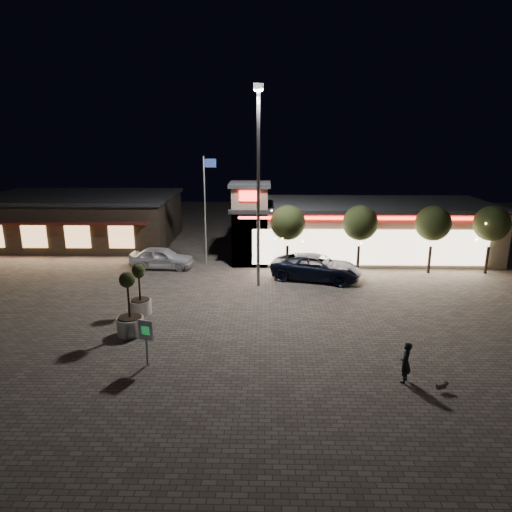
{
  "coord_description": "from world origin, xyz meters",
  "views": [
    {
      "loc": [
        2.46,
        -20.11,
        9.6
      ],
      "look_at": [
        1.9,
        6.0,
        2.53
      ],
      "focal_mm": 32.0,
      "sensor_mm": 36.0,
      "label": 1
    }
  ],
  "objects_px": {
    "white_sedan": "(162,258)",
    "pedestrian": "(406,362)",
    "valet_sign": "(146,334)",
    "pickup_truck": "(316,267)",
    "planter_left": "(140,299)",
    "planter_mid": "(130,315)"
  },
  "relations": [
    {
      "from": "white_sedan",
      "to": "pedestrian",
      "type": "relative_size",
      "value": 2.75
    },
    {
      "from": "white_sedan",
      "to": "valet_sign",
      "type": "xyz_separation_m",
      "value": [
        2.57,
        -14.42,
        0.64
      ]
    },
    {
      "from": "pickup_truck",
      "to": "white_sedan",
      "type": "height_order",
      "value": "pickup_truck"
    },
    {
      "from": "planter_left",
      "to": "valet_sign",
      "type": "relative_size",
      "value": 1.31
    },
    {
      "from": "planter_left",
      "to": "pickup_truck",
      "type": "bearing_deg",
      "value": 32.03
    },
    {
      "from": "white_sedan",
      "to": "planter_mid",
      "type": "xyz_separation_m",
      "value": [
        0.96,
        -11.36,
        0.2
      ]
    },
    {
      "from": "pickup_truck",
      "to": "white_sedan",
      "type": "distance_m",
      "value": 11.26
    },
    {
      "from": "white_sedan",
      "to": "pickup_truck",
      "type": "bearing_deg",
      "value": -98.04
    },
    {
      "from": "pickup_truck",
      "to": "planter_mid",
      "type": "height_order",
      "value": "planter_mid"
    },
    {
      "from": "pickup_truck",
      "to": "valet_sign",
      "type": "height_order",
      "value": "valet_sign"
    },
    {
      "from": "pickup_truck",
      "to": "valet_sign",
      "type": "relative_size",
      "value": 2.94
    },
    {
      "from": "white_sedan",
      "to": "valet_sign",
      "type": "distance_m",
      "value": 14.66
    },
    {
      "from": "white_sedan",
      "to": "planter_mid",
      "type": "bearing_deg",
      "value": -171.19
    },
    {
      "from": "planter_left",
      "to": "planter_mid",
      "type": "bearing_deg",
      "value": -85.96
    },
    {
      "from": "white_sedan",
      "to": "pedestrian",
      "type": "height_order",
      "value": "pedestrian"
    },
    {
      "from": "planter_left",
      "to": "pedestrian",
      "type": "bearing_deg",
      "value": -28.86
    },
    {
      "from": "pedestrian",
      "to": "valet_sign",
      "type": "relative_size",
      "value": 0.82
    },
    {
      "from": "pickup_truck",
      "to": "pedestrian",
      "type": "distance_m",
      "value": 13.37
    },
    {
      "from": "white_sedan",
      "to": "planter_left",
      "type": "relative_size",
      "value": 1.73
    },
    {
      "from": "pickup_truck",
      "to": "valet_sign",
      "type": "distance_m",
      "value": 14.75
    },
    {
      "from": "pickup_truck",
      "to": "valet_sign",
      "type": "xyz_separation_m",
      "value": [
        -8.44,
        -12.08,
        0.6
      ]
    },
    {
      "from": "pickup_truck",
      "to": "planter_left",
      "type": "distance_m",
      "value": 12.07
    }
  ]
}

